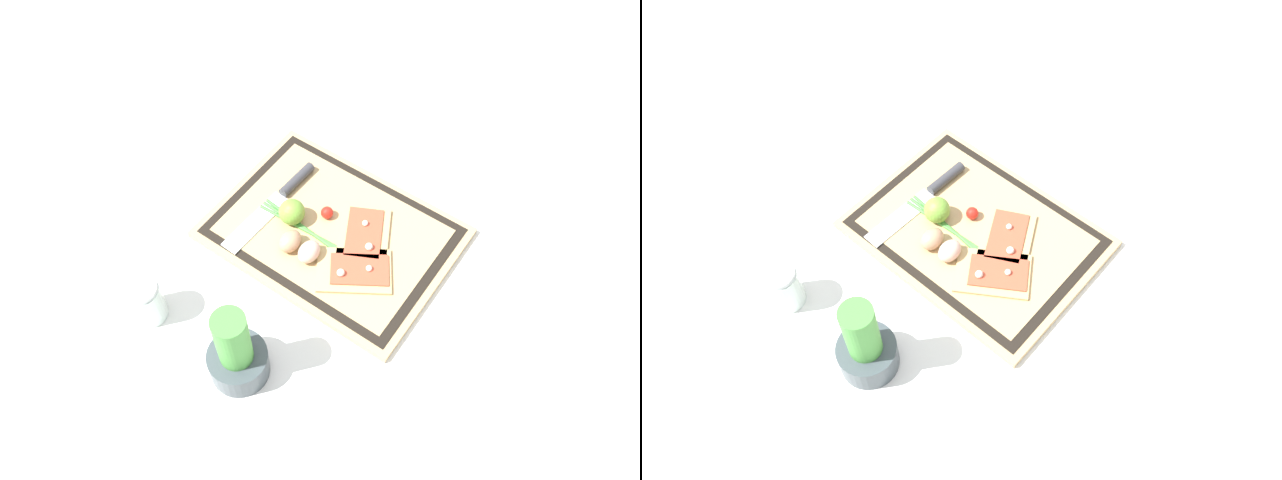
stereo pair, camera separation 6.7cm
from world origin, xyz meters
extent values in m
plane|color=white|center=(0.00, 0.00, 0.00)|extent=(6.00, 6.00, 0.00)
cube|color=tan|center=(0.00, 0.00, 0.01)|extent=(0.50, 0.37, 0.02)
cube|color=black|center=(0.00, 0.00, 0.02)|extent=(0.47, 0.34, 0.00)
cube|color=tan|center=(0.00, 0.00, 0.02)|extent=(0.43, 0.30, 0.00)
cube|color=tan|center=(-0.07, -0.02, 0.02)|extent=(0.17, 0.19, 0.01)
cube|color=#D14C33|center=(-0.06, -0.03, 0.03)|extent=(0.12, 0.14, 0.00)
sphere|color=silver|center=(-0.09, 0.00, 0.04)|extent=(0.02, 0.02, 0.02)
sphere|color=silver|center=(-0.05, -0.05, 0.04)|extent=(0.01, 0.01, 0.01)
cube|color=tan|center=(-0.09, 0.06, 0.02)|extent=(0.18, 0.17, 0.01)
cube|color=#D14C33|center=(-0.10, 0.05, 0.03)|extent=(0.14, 0.13, 0.00)
sphere|color=silver|center=(-0.08, 0.09, 0.04)|extent=(0.02, 0.02, 0.02)
sphere|color=silver|center=(-0.12, 0.04, 0.04)|extent=(0.01, 0.01, 0.01)
cube|color=silver|center=(0.14, 0.08, 0.02)|extent=(0.05, 0.18, 0.00)
cylinder|color=#38383D|center=(0.14, -0.06, 0.03)|extent=(0.03, 0.10, 0.02)
ellipsoid|color=tan|center=(0.05, 0.09, 0.04)|extent=(0.04, 0.05, 0.04)
ellipsoid|color=beige|center=(0.00, 0.08, 0.04)|extent=(0.04, 0.05, 0.04)
sphere|color=#70A838|center=(0.09, 0.03, 0.05)|extent=(0.06, 0.06, 0.06)
sphere|color=red|center=(0.03, -0.02, 0.03)|extent=(0.03, 0.03, 0.03)
cylinder|color=#47933D|center=(0.02, 0.04, 0.02)|extent=(0.28, 0.04, 0.01)
cylinder|color=#47933D|center=(0.02, 0.04, 0.02)|extent=(0.28, 0.02, 0.01)
cylinder|color=#47933D|center=(0.02, 0.04, 0.02)|extent=(0.28, 0.02, 0.01)
cylinder|color=#3D474C|center=(-0.03, 0.35, 0.03)|extent=(0.11, 0.11, 0.07)
cylinder|color=#47933D|center=(-0.03, 0.35, 0.12)|extent=(0.06, 0.06, 0.17)
cylinder|color=silver|center=(0.19, 0.36, 0.05)|extent=(0.07, 0.07, 0.09)
cylinder|color=#D16023|center=(0.19, 0.36, 0.02)|extent=(0.06, 0.06, 0.03)
cylinder|color=silver|center=(0.19, 0.36, 0.10)|extent=(0.07, 0.07, 0.01)
camera|label=1|loc=(-0.42, 0.63, 1.10)|focal=35.00mm
camera|label=2|loc=(-0.47, 0.59, 1.10)|focal=35.00mm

